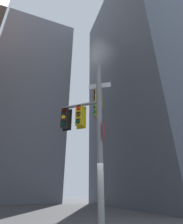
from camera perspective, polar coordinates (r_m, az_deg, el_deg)
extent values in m
cube|color=#4C5460|center=(30.47, 21.38, 9.18)|extent=(17.65, 17.65, 35.74)
cube|color=slate|center=(37.93, -20.17, 2.39)|extent=(13.79, 13.79, 36.34)
cylinder|color=gray|center=(7.51, 2.73, -6.96)|extent=(0.25, 0.25, 7.60)
cylinder|color=gray|center=(9.82, 2.12, 6.58)|extent=(0.99, 2.29, 0.14)
cylinder|color=gray|center=(8.44, -3.78, 2.27)|extent=(1.55, 1.39, 0.14)
cube|color=yellow|center=(9.21, 3.43, 4.61)|extent=(0.20, 0.46, 1.14)
cube|color=yellow|center=(9.20, 2.24, 4.61)|extent=(0.44, 0.44, 1.00)
cylinder|color=#360605|center=(9.37, 0.98, 6.46)|extent=(0.13, 0.21, 0.20)
cube|color=black|center=(9.44, 0.93, 7.08)|extent=(0.15, 0.23, 0.02)
cylinder|color=#3C2C06|center=(9.19, 0.99, 4.61)|extent=(0.13, 0.21, 0.20)
cube|color=black|center=(9.25, 0.95, 5.25)|extent=(0.15, 0.23, 0.02)
cylinder|color=#19C672|center=(9.02, 1.01, 2.69)|extent=(0.13, 0.21, 0.20)
cube|color=black|center=(9.08, 0.97, 3.35)|extent=(0.15, 0.23, 0.02)
cube|color=gold|center=(9.78, 3.24, 2.67)|extent=(0.20, 0.46, 1.14)
cube|color=gold|center=(9.77, 2.12, 2.67)|extent=(0.44, 0.44, 1.00)
cylinder|color=#360605|center=(9.94, 0.93, 4.44)|extent=(0.13, 0.21, 0.20)
cube|color=black|center=(10.00, 0.90, 5.04)|extent=(0.15, 0.23, 0.02)
cylinder|color=#3C2C06|center=(9.77, 0.95, 2.67)|extent=(0.13, 0.21, 0.20)
cube|color=black|center=(9.83, 0.91, 3.28)|extent=(0.15, 0.23, 0.02)
cylinder|color=#19C672|center=(9.61, 0.96, 0.83)|extent=(0.13, 0.21, 0.20)
cube|color=black|center=(9.66, 0.92, 1.46)|extent=(0.15, 0.23, 0.02)
cube|color=gold|center=(10.37, 3.07, 0.94)|extent=(0.20, 0.46, 1.14)
cube|color=gold|center=(10.36, 2.02, 0.94)|extent=(0.44, 0.44, 1.00)
cylinder|color=#360605|center=(10.52, 0.90, 2.65)|extent=(0.13, 0.21, 0.20)
cube|color=black|center=(10.57, 0.86, 3.22)|extent=(0.15, 0.23, 0.02)
cylinder|color=#3C2C06|center=(10.36, 0.91, 0.94)|extent=(0.13, 0.21, 0.20)
cube|color=black|center=(10.41, 0.87, 1.53)|extent=(0.15, 0.23, 0.02)
cylinder|color=#19C672|center=(10.20, 0.92, -0.82)|extent=(0.13, 0.21, 0.20)
cube|color=black|center=(10.26, 0.89, -0.21)|extent=(0.15, 0.23, 0.02)
cube|color=yellow|center=(8.33, -3.37, -1.95)|extent=(0.38, 0.34, 1.14)
cube|color=yellow|center=(8.18, -3.90, -1.45)|extent=(0.48, 0.48, 1.00)
cylinder|color=red|center=(8.16, -4.40, 1.33)|extent=(0.19, 0.18, 0.20)
cube|color=black|center=(8.21, -4.39, 2.09)|extent=(0.21, 0.20, 0.02)
cylinder|color=#3C2C06|center=(8.01, -4.48, -0.91)|extent=(0.19, 0.18, 0.20)
cube|color=black|center=(8.06, -4.47, -0.11)|extent=(0.21, 0.20, 0.02)
cylinder|color=#06311C|center=(7.87, -4.57, -3.22)|extent=(0.19, 0.18, 0.20)
cube|color=black|center=(7.91, -4.56, -2.40)|extent=(0.21, 0.20, 0.02)
cube|color=black|center=(8.65, -8.11, -2.65)|extent=(0.38, 0.34, 1.14)
cube|color=black|center=(8.50, -8.70, -2.18)|extent=(0.48, 0.48, 1.00)
cylinder|color=#360605|center=(8.49, -9.19, 0.49)|extent=(0.19, 0.18, 0.20)
cube|color=black|center=(8.54, -9.15, 1.23)|extent=(0.21, 0.20, 0.02)
cylinder|color=yellow|center=(8.34, -9.35, -1.67)|extent=(0.19, 0.18, 0.20)
cube|color=black|center=(8.39, -9.31, -0.91)|extent=(0.21, 0.20, 0.02)
cylinder|color=#06311C|center=(8.21, -9.52, -3.91)|extent=(0.19, 0.18, 0.20)
cube|color=black|center=(8.25, -9.48, -3.12)|extent=(0.21, 0.20, 0.02)
cube|color=white|center=(9.03, 2.75, 8.81)|extent=(0.99, 0.65, 0.28)
cube|color=#19479E|center=(9.03, 2.75, 8.81)|extent=(0.95, 0.62, 0.24)
cube|color=red|center=(7.52, 4.40, -6.44)|extent=(0.31, 0.58, 0.80)
cube|color=white|center=(7.52, 4.40, -6.44)|extent=(0.28, 0.54, 0.76)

